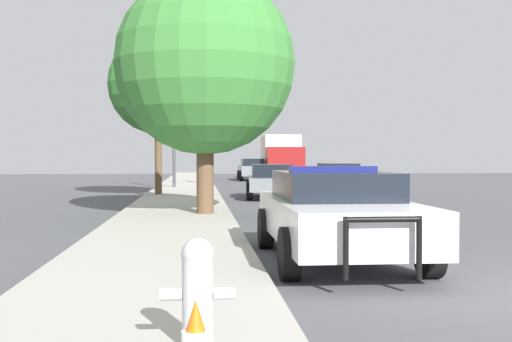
% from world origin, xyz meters
% --- Properties ---
extents(sidewalk_left, '(3.00, 110.00, 0.13)m').
position_xyz_m(sidewalk_left, '(-5.10, 0.00, 0.07)').
color(sidewalk_left, '#ADA89E').
rests_on(sidewalk_left, ground_plane).
extents(police_car, '(2.14, 4.99, 1.47)m').
position_xyz_m(police_car, '(-2.35, 2.83, 0.76)').
color(police_car, white).
rests_on(police_car, ground_plane).
extents(fire_hydrant, '(0.59, 0.26, 0.86)m').
position_xyz_m(fire_hydrant, '(-4.49, -1.99, 0.59)').
color(fire_hydrant, '#B7BCC1').
rests_on(fire_hydrant, sidewalk_left).
extents(traffic_light, '(3.45, 0.35, 5.10)m').
position_xyz_m(traffic_light, '(-4.31, 25.14, 3.72)').
color(traffic_light, '#424247').
rests_on(traffic_light, sidewalk_left).
extents(car_background_midblock, '(2.19, 4.60, 1.34)m').
position_xyz_m(car_background_midblock, '(-1.63, 17.94, 0.72)').
color(car_background_midblock, slate).
rests_on(car_background_midblock, ground_plane).
extents(car_background_distant, '(1.94, 4.72, 1.50)m').
position_xyz_m(car_background_distant, '(-0.76, 37.10, 0.79)').
color(car_background_distant, slate).
rests_on(car_background_distant, ground_plane).
extents(car_background_oncoming, '(2.23, 4.13, 1.31)m').
position_xyz_m(car_background_oncoming, '(2.27, 23.25, 0.70)').
color(car_background_oncoming, '#474C51').
rests_on(car_background_oncoming, ground_plane).
extents(box_truck, '(2.91, 7.41, 3.16)m').
position_xyz_m(box_truck, '(1.45, 38.48, 1.68)').
color(box_truck, maroon).
rests_on(box_truck, ground_plane).
extents(tree_sidewalk_near, '(4.75, 4.75, 6.30)m').
position_xyz_m(tree_sidewalk_near, '(-4.30, 9.94, 4.04)').
color(tree_sidewalk_near, brown).
rests_on(tree_sidewalk_near, sidewalk_left).
extents(tree_sidewalk_mid, '(3.99, 3.99, 6.39)m').
position_xyz_m(tree_sidewalk_mid, '(-6.06, 18.82, 4.52)').
color(tree_sidewalk_mid, brown).
rests_on(tree_sidewalk_mid, sidewalk_left).
extents(traffic_cone, '(0.35, 0.35, 0.55)m').
position_xyz_m(traffic_cone, '(-4.50, -2.78, 0.41)').
color(traffic_cone, orange).
rests_on(traffic_cone, sidewalk_left).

